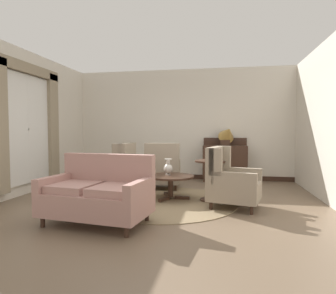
{
  "coord_description": "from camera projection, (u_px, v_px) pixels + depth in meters",
  "views": [
    {
      "loc": [
        1.05,
        -4.86,
        1.27
      ],
      "look_at": [
        0.09,
        0.38,
        0.99
      ],
      "focal_mm": 31.54,
      "sensor_mm": 36.0,
      "label": 1
    }
  ],
  "objects": [
    {
      "name": "ground",
      "position": [
        159.0,
        206.0,
        5.03
      ],
      "size": [
        8.39,
        8.39,
        0.0
      ],
      "primitive_type": "plane",
      "color": "brown"
    },
    {
      "name": "wall_back",
      "position": [
        183.0,
        124.0,
        7.9
      ],
      "size": [
        5.94,
        0.08,
        2.91
      ],
      "primitive_type": "cube",
      "color": "silver",
      "rests_on": "ground"
    },
    {
      "name": "wall_left",
      "position": [
        37.0,
        123.0,
        6.36
      ],
      "size": [
        0.08,
        4.2,
        2.91
      ],
      "primitive_type": "cube",
      "color": "silver",
      "rests_on": "ground"
    },
    {
      "name": "wall_right",
      "position": [
        326.0,
        121.0,
        5.31
      ],
      "size": [
        0.08,
        4.2,
        2.91
      ],
      "primitive_type": "cube",
      "color": "silver",
      "rests_on": "ground"
    },
    {
      "name": "baseboard_back",
      "position": [
        182.0,
        176.0,
        7.92
      ],
      "size": [
        5.78,
        0.03,
        0.12
      ],
      "primitive_type": "cube",
      "color": "#382319",
      "rests_on": "ground"
    },
    {
      "name": "area_rug",
      "position": [
        163.0,
        201.0,
        5.32
      ],
      "size": [
        2.67,
        2.67,
        0.01
      ],
      "primitive_type": "cylinder",
      "color": "#847051",
      "rests_on": "ground"
    },
    {
      "name": "window_with_curtains",
      "position": [
        29.0,
        121.0,
        5.95
      ],
      "size": [
        0.12,
        1.97,
        2.46
      ],
      "color": "silver"
    },
    {
      "name": "coffee_table",
      "position": [
        171.0,
        180.0,
        5.51
      ],
      "size": [
        0.88,
        0.88,
        0.45
      ],
      "color": "#382319",
      "rests_on": "ground"
    },
    {
      "name": "porcelain_vase",
      "position": [
        168.0,
        168.0,
        5.56
      ],
      "size": [
        0.17,
        0.17,
        0.31
      ],
      "color": "beige",
      "rests_on": "coffee_table"
    },
    {
      "name": "settee",
      "position": [
        98.0,
        194.0,
        4.07
      ],
      "size": [
        1.52,
        1.0,
        0.94
      ],
      "rotation": [
        0.0,
        0.0,
        -0.13
      ],
      "color": "tan",
      "rests_on": "ground"
    },
    {
      "name": "armchair_far_left",
      "position": [
        116.0,
        173.0,
        5.91
      ],
      "size": [
        0.83,
        0.81,
        1.04
      ],
      "rotation": [
        0.0,
        0.0,
        4.74
      ],
      "color": "gray",
      "rests_on": "ground"
    },
    {
      "name": "armchair_near_sideboard",
      "position": [
        163.0,
        169.0,
        6.52
      ],
      "size": [
        0.83,
        0.95,
        1.02
      ],
      "rotation": [
        0.0,
        0.0,
        3.25
      ],
      "color": "gray",
      "rests_on": "ground"
    },
    {
      "name": "armchair_back_corner",
      "position": [
        230.0,
        182.0,
        4.91
      ],
      "size": [
        0.95,
        0.9,
        1.01
      ],
      "rotation": [
        0.0,
        0.0,
        7.62
      ],
      "color": "gray",
      "rests_on": "ground"
    },
    {
      "name": "side_table",
      "position": [
        210.0,
        176.0,
        5.35
      ],
      "size": [
        0.57,
        0.57,
        0.75
      ],
      "color": "#382319",
      "rests_on": "ground"
    },
    {
      "name": "sideboard",
      "position": [
        225.0,
        161.0,
        7.45
      ],
      "size": [
        1.09,
        0.44,
        1.1
      ],
      "color": "#382319",
      "rests_on": "ground"
    },
    {
      "name": "gramophone",
      "position": [
        227.0,
        134.0,
        7.31
      ],
      "size": [
        0.52,
        0.6,
        0.58
      ],
      "color": "#382319",
      "rests_on": "sideboard"
    }
  ]
}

